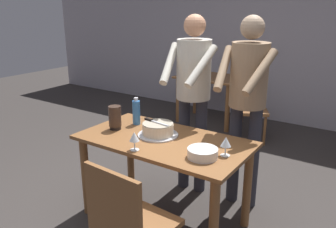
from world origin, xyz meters
name	(u,v)px	position (x,y,z in m)	size (l,w,h in m)	color
ground_plane	(164,218)	(0.00, 0.00, 0.00)	(14.00, 14.00, 0.00)	#383330
back_wall	(287,36)	(0.00, 3.29, 1.35)	(10.00, 0.12, 2.70)	#ADA8B2
main_dining_table	(164,154)	(0.00, 0.00, 0.62)	(1.40, 0.76, 0.75)	brown
cake_on_platter	(158,130)	(-0.08, 0.04, 0.80)	(0.34, 0.34, 0.11)	silver
cake_knife	(152,121)	(-0.15, 0.05, 0.87)	(0.27, 0.06, 0.02)	silver
plate_stack	(203,153)	(0.44, -0.14, 0.79)	(0.22, 0.22, 0.07)	white
wine_glass_near	(134,137)	(-0.05, -0.31, 0.85)	(0.08, 0.08, 0.14)	silver
wine_glass_far	(226,142)	(0.56, -0.02, 0.85)	(0.08, 0.08, 0.14)	silver
water_bottle	(136,112)	(-0.42, 0.16, 0.86)	(0.07, 0.07, 0.25)	#387AC6
hurricane_lamp	(115,117)	(-0.49, -0.05, 0.86)	(0.11, 0.11, 0.21)	black
person_cutting_cake	(193,86)	(-0.07, 0.59, 1.08)	(0.47, 0.56, 1.72)	#2D2D38
person_standing_beside	(248,92)	(0.45, 0.62, 1.08)	(0.47, 0.55, 1.72)	#2D2D38
chair_near_side	(129,223)	(0.26, -0.76, 0.49)	(0.47, 0.47, 0.90)	brown
background_table	(211,87)	(-0.90, 2.59, 0.58)	(1.00, 0.70, 0.74)	brown
background_chair_1	(245,106)	(-0.15, 2.15, 0.49)	(0.59, 0.59, 0.90)	brown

